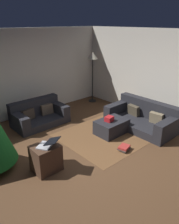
% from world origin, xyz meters
% --- Properties ---
extents(ground_plane, '(6.40, 6.40, 0.00)m').
position_xyz_m(ground_plane, '(0.00, 0.00, 0.00)').
color(ground_plane, brown).
extents(rear_partition, '(6.40, 0.12, 2.60)m').
position_xyz_m(rear_partition, '(0.00, 3.14, 1.30)').
color(rear_partition, silver).
rests_on(rear_partition, ground_plane).
extents(corner_partition, '(0.12, 6.40, 2.60)m').
position_xyz_m(corner_partition, '(3.14, 0.00, 1.30)').
color(corner_partition, silver).
rests_on(corner_partition, ground_plane).
extents(couch_left, '(1.52, 0.87, 0.69)m').
position_xyz_m(couch_left, '(0.20, 2.25, 0.26)').
color(couch_left, '#26262B').
rests_on(couch_left, ground_plane).
extents(couch_right, '(1.00, 1.90, 0.72)m').
position_xyz_m(couch_right, '(2.26, 0.09, 0.26)').
color(couch_right, '#26262B').
rests_on(couch_right, ground_plane).
extents(ottoman, '(0.83, 0.58, 0.37)m').
position_xyz_m(ottoman, '(1.32, 0.41, 0.19)').
color(ottoman, '#26262B').
rests_on(ottoman, ground_plane).
extents(gift_box, '(0.23, 0.20, 0.13)m').
position_xyz_m(gift_box, '(1.24, 0.42, 0.44)').
color(gift_box, red).
rests_on(gift_box, ottoman).
extents(tv_remote, '(0.10, 0.17, 0.02)m').
position_xyz_m(tv_remote, '(1.30, 0.48, 0.38)').
color(tv_remote, black).
rests_on(tv_remote, ottoman).
extents(side_table, '(0.52, 0.44, 0.55)m').
position_xyz_m(side_table, '(-0.81, 0.20, 0.28)').
color(side_table, '#4C3323').
rests_on(side_table, ground_plane).
extents(laptop, '(0.47, 0.51, 0.18)m').
position_xyz_m(laptop, '(-0.77, 0.15, 0.61)').
color(laptop, silver).
rests_on(laptop, side_table).
extents(book_stack, '(0.30, 0.27, 0.11)m').
position_xyz_m(book_stack, '(0.92, -0.37, 0.05)').
color(book_stack, '#4C423D').
rests_on(book_stack, ground_plane).
extents(corner_lamp, '(0.36, 0.36, 1.80)m').
position_xyz_m(corner_lamp, '(2.67, 2.61, 1.53)').
color(corner_lamp, black).
rests_on(corner_lamp, ground_plane).
extents(area_rug, '(2.60, 2.00, 0.01)m').
position_xyz_m(area_rug, '(1.32, 0.41, 0.00)').
color(area_rug, brown).
rests_on(area_rug, ground_plane).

